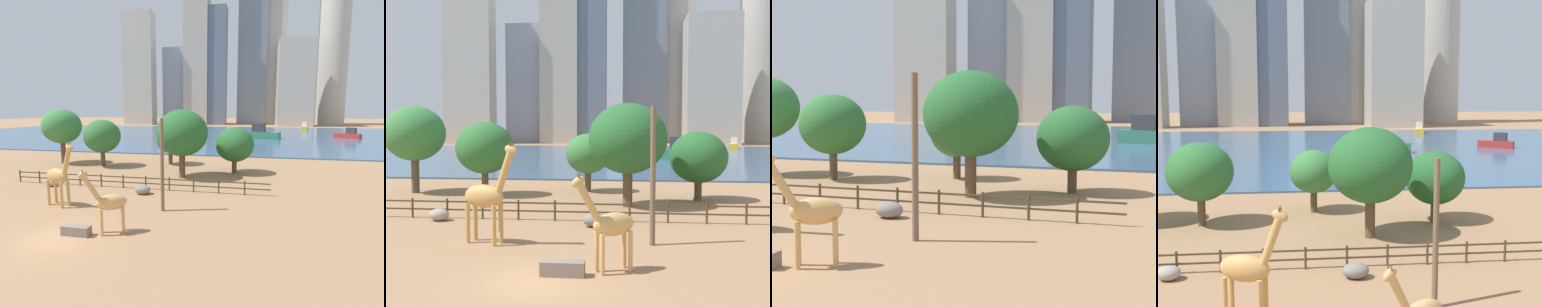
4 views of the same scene
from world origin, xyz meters
The scene contains 25 objects.
ground_plane centered at (0.00, 80.00, 0.00)m, with size 400.00×400.00×0.00m, color #9E7551.
harbor_water centered at (0.00, 77.00, 0.10)m, with size 180.00×86.00×0.20m, color #3D6084.
giraffe_tall centered at (2.79, 1.56, 2.00)m, with size 2.77×1.94×4.20m.
giraffe_companion centered at (-3.68, 5.74, 2.47)m, with size 3.28×1.63×5.30m.
utility_pole centered at (4.76, 6.29, 3.53)m, with size 0.28×0.28×7.05m, color brown.
boulder_near_fence centered at (-8.48, 11.17, 0.39)m, with size 1.28×1.04×0.78m, color gray.
boulder_by_pole centered at (1.55, 10.35, 0.42)m, with size 1.46×1.13×0.85m, color gray.
feeding_trough centered at (0.91, 0.86, 0.30)m, with size 1.80×0.60×0.60m, color #72665B.
enclosure_fence centered at (-0.46, 12.00, 0.77)m, with size 26.12×0.14×1.30m.
tree_left_large centered at (3.46, 17.78, 5.08)m, with size 5.84×5.84×7.74m.
tree_center_broad centered at (9.12, 21.40, 3.50)m, with size 4.64×4.64×5.60m.
tree_right_tall centered at (-8.84, 22.26, 4.13)m, with size 4.98×4.98×6.39m.
tree_left_small centered at (-15.58, 23.20, 5.31)m, with size 5.46×5.46×7.81m.
tree_right_small centered at (-0.18, 25.61, 3.48)m, with size 4.05×4.05×5.33m.
boat_ferry centered at (35.84, 71.88, 1.16)m, with size 6.61×5.51×2.82m.
boat_sailboat centered at (13.15, 66.33, 1.52)m, with size 9.40×5.43×3.90m.
boat_tug centered at (29.97, 107.24, 1.16)m, with size 3.65×6.74×5.75m.
skyline_tower_needle centered at (29.28, 139.07, 20.15)m, with size 16.28×15.73×40.29m, color #B7B2A8.
skyline_block_central centered at (-49.76, 139.65, 28.99)m, with size 15.76×8.51×57.97m, color #B7B2A8.
skyline_tower_glass centered at (49.48, 157.24, 49.09)m, with size 14.96×14.96×98.17m, color #B7B2A8.
skyline_block_left centered at (-32.97, 151.28, 20.57)m, with size 12.30×11.11×41.14m, color #939EAD.
skyline_block_right centered at (8.70, 153.39, 39.65)m, with size 14.94×8.96×79.30m, color slate.
skyline_tower_short centered at (18.03, 156.08, 45.18)m, with size 15.57×10.24×90.37m, color #ADA89E.
skyline_block_wide centered at (-20.10, 147.47, 53.17)m, with size 12.64×12.57×106.35m, color #ADA89E.
skyline_tower_far centered at (-9.33, 146.94, 30.00)m, with size 9.93×9.48×60.00m, color slate.
Camera 1 is at (11.55, -14.83, 7.65)m, focal length 28.00 mm.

